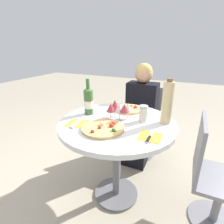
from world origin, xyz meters
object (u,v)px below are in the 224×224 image
Objects in this scene: tall_carafe at (167,103)px; chair_empty_side at (213,178)px; wine_bottle at (89,101)px; dining_table at (117,135)px; chair_behind_diner at (142,123)px; seated_diner at (140,118)px; pizza_large at (103,128)px.

chair_empty_side is at bearing -6.51° from tall_carafe.
dining_table is at bearing -9.27° from wine_bottle.
dining_table is 3.00× the size of wine_bottle.
seated_diner is at bearing 90.00° from chair_behind_diner.
chair_behind_diner is 1.06m from pizza_large.
chair_empty_side is (0.75, -0.73, 0.00)m from chair_behind_diner.
pizza_large is at bearing -141.63° from tall_carafe.
chair_empty_side is 1.15m from wine_bottle.
pizza_large is 0.52m from tall_carafe.
pizza_large is (-0.79, -0.26, 0.37)m from chair_empty_side.
wine_bottle is (-0.26, 0.22, 0.11)m from pizza_large.
tall_carafe is at bearing 7.38° from wine_bottle.
chair_empty_side is (0.75, -0.59, -0.12)m from seated_diner.
chair_behind_diner is (0.00, 0.82, -0.23)m from dining_table.
dining_table is at bearing 89.71° from seated_diner.
wine_bottle reaches higher than pizza_large.
chair_behind_diner is at bearing -90.00° from seated_diner.
chair_empty_side is 0.66m from tall_carafe.
tall_carafe is (0.36, 0.13, 0.29)m from dining_table.
wine_bottle is 0.65m from tall_carafe.
seated_diner reaches higher than dining_table.
pizza_large reaches higher than dining_table.
chair_empty_side is at bearing 135.88° from chair_behind_diner.
chair_empty_side is (0.76, 0.09, -0.23)m from dining_table.
pizza_large is at bearing -71.64° from chair_empty_side.
wine_bottle is at bearing 68.95° from chair_behind_diner.
chair_behind_diner is at bearing 89.76° from dining_table.
chair_behind_diner is 1.00× the size of chair_empty_side.
dining_table is 0.80m from chair_empty_side.
chair_empty_side is at bearing 18.36° from pizza_large.
chair_behind_diner is at bearing -134.12° from chair_empty_side.
seated_diner is 0.76m from tall_carafe.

